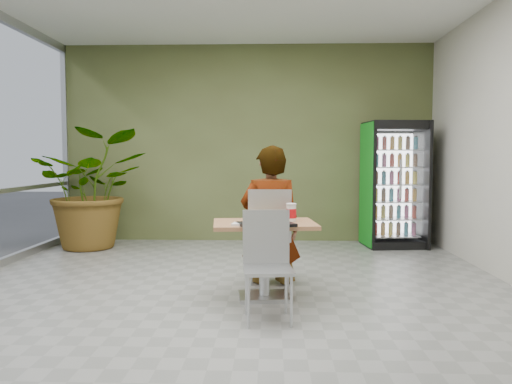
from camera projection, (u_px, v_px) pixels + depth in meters
ground at (228, 301)px, 4.77m from camera, size 7.00×7.00×0.00m
room_envelope at (227, 133)px, 4.66m from camera, size 6.00×7.00×3.20m
dining_table at (264, 244)px, 4.83m from camera, size 1.04×0.78×0.75m
chair_far at (270, 228)px, 5.39m from camera, size 0.47×0.48×1.04m
chair_near at (267, 255)px, 4.26m from camera, size 0.45×0.45×0.92m
seated_woman at (270, 228)px, 5.44m from camera, size 0.68×0.45×1.80m
pizza_plate at (256, 219)px, 4.91m from camera, size 0.32×0.24×0.03m
soda_cup at (291, 213)px, 4.88m from camera, size 0.10×0.10×0.18m
napkin_stack at (241, 224)px, 4.61m from camera, size 0.18×0.18×0.02m
cafeteria_tray at (266, 224)px, 4.56m from camera, size 0.57×0.49×0.03m
beverage_fridge at (394, 184)px, 7.64m from camera, size 0.94×0.76×1.92m
potted_plant at (93, 189)px, 7.54m from camera, size 1.92×1.76×1.79m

